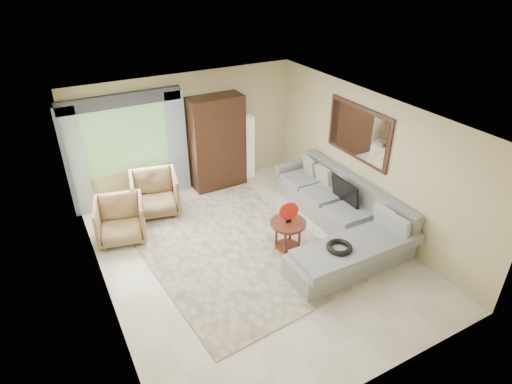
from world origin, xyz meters
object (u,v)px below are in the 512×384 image
coffee_table (288,236)px  potted_plant (112,208)px  tv_screen (345,191)px  armoire (217,143)px  sectional_sofa (339,220)px  armchair_right (155,194)px  floor_lamp (248,147)px  armchair_left (121,220)px

coffee_table → potted_plant: bearing=135.0°
tv_screen → potted_plant: bearing=150.5°
armoire → coffee_table: bearing=-89.3°
tv_screen → armoire: 3.08m
sectional_sofa → tv_screen: size_ratio=4.68×
armchair_right → potted_plant: (-0.87, 0.08, -0.14)m
armchair_right → coffee_table: bearing=-44.2°
tv_screen → sectional_sofa: bearing=-139.2°
potted_plant → floor_lamp: floor_lamp is taller
tv_screen → floor_lamp: floor_lamp is taller
sectional_sofa → armoire: bearing=113.1°
armchair_right → floor_lamp: bearing=24.1°
armchair_left → floor_lamp: (3.28, 1.15, 0.35)m
tv_screen → coffee_table: bearing=-169.5°
tv_screen → armchair_right: (-3.13, 2.19, -0.29)m
potted_plant → armoire: size_ratio=0.28×
armchair_left → tv_screen: bearing=-8.6°
armoire → sectional_sofa: bearing=-66.9°
coffee_table → potted_plant: coffee_table is taller
coffee_table → armchair_left: (-2.51, 1.85, 0.07)m
armchair_left → armoire: 2.78m
sectional_sofa → armchair_left: bearing=154.0°
armchair_left → potted_plant: bearing=105.1°
potted_plant → coffee_table: bearing=-45.0°
potted_plant → armchair_left: bearing=-87.9°
coffee_table → armoire: bearing=90.7°
armchair_left → coffee_table: bearing=-23.4°
floor_lamp → sectional_sofa: bearing=-81.7°
sectional_sofa → floor_lamp: bearing=98.3°
tv_screen → potted_plant: 4.62m
coffee_table → armoire: 3.03m
sectional_sofa → armchair_right: sectional_sofa is taller
tv_screen → armchair_left: 4.29m
tv_screen → potted_plant: size_ratio=1.26×
tv_screen → armoire: bearing=119.4°
coffee_table → armoire: armoire is taller
tv_screen → armchair_right: size_ratio=0.79×
armchair_left → potted_plant: 0.70m
armchair_left → armchair_right: 1.05m
armchair_right → armoire: bearing=28.0°
tv_screen → floor_lamp: bearing=104.4°
armchair_right → potted_plant: bearing=-173.2°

